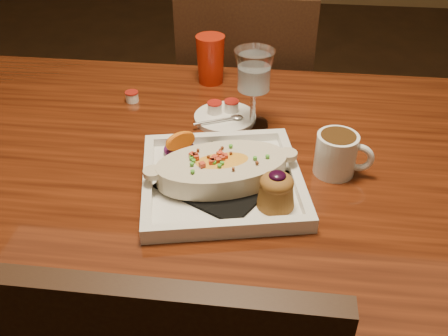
# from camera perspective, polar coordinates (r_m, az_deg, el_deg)

# --- Properties ---
(table) EXTENTS (1.50, 0.90, 0.75)m
(table) POSITION_cam_1_polar(r_m,az_deg,el_deg) (1.10, -0.11, -2.98)
(table) COLOR maroon
(table) RESTS_ON floor
(chair_far) EXTENTS (0.42, 0.42, 0.93)m
(chair_far) POSITION_cam_1_polar(r_m,az_deg,el_deg) (1.70, 2.49, 6.37)
(chair_far) COLOR black
(chair_far) RESTS_ON floor
(plate) EXTENTS (0.36, 0.36, 0.08)m
(plate) POSITION_cam_1_polar(r_m,az_deg,el_deg) (0.94, 0.16, -0.72)
(plate) COLOR white
(plate) RESTS_ON table
(coffee_mug) EXTENTS (0.11, 0.08, 0.09)m
(coffee_mug) POSITION_cam_1_polar(r_m,az_deg,el_deg) (1.00, 12.85, 1.71)
(coffee_mug) COLOR white
(coffee_mug) RESTS_ON table
(goblet) EXTENTS (0.09, 0.09, 0.18)m
(goblet) POSITION_cam_1_polar(r_m,az_deg,el_deg) (1.09, 3.45, 10.55)
(goblet) COLOR silver
(goblet) RESTS_ON table
(saucer) EXTENTS (0.14, 0.14, 0.10)m
(saucer) POSITION_cam_1_polar(r_m,az_deg,el_deg) (1.17, 0.00, 6.03)
(saucer) COLOR white
(saucer) RESTS_ON table
(creamer_loose) EXTENTS (0.03, 0.03, 0.03)m
(creamer_loose) POSITION_cam_1_polar(r_m,az_deg,el_deg) (1.27, -10.47, 8.05)
(creamer_loose) COLOR white
(creamer_loose) RESTS_ON table
(red_tumbler) EXTENTS (0.08, 0.08, 0.13)m
(red_tumbler) POSITION_cam_1_polar(r_m,az_deg,el_deg) (1.33, -1.54, 12.29)
(red_tumbler) COLOR #B4200C
(red_tumbler) RESTS_ON table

